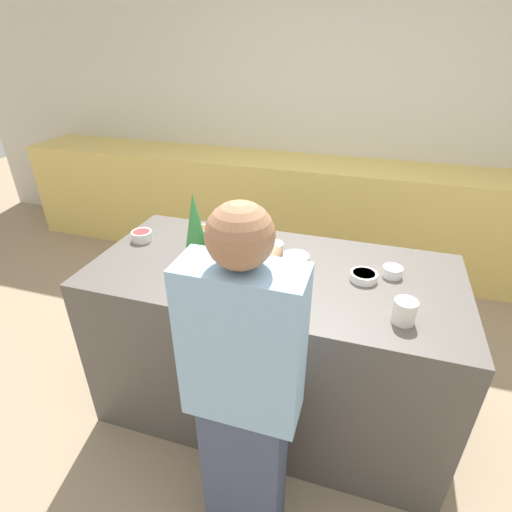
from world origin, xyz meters
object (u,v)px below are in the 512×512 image
Objects in this scene: candy_bowl_front_corner at (295,259)px; candy_bowl_far_left at (142,235)px; gingerbread_house at (234,247)px; decorative_tree at (195,227)px; candy_bowl_beside_tree at (364,276)px; candy_bowl_center_rear at (264,233)px; candy_bowl_near_tray_right at (392,271)px; person at (244,396)px; candy_bowl_behind_tray at (273,247)px; mug at (404,311)px; baking_tray at (235,269)px; candy_bowl_far_right at (203,231)px.

candy_bowl_front_corner is 0.87m from candy_bowl_far_left.
decorative_tree is at bearing 166.79° from gingerbread_house.
gingerbread_house reaches higher than candy_bowl_front_corner.
candy_bowl_beside_tree is 0.64m from candy_bowl_center_rear.
candy_bowl_near_tray_right is 0.93m from person.
candy_bowl_near_tray_right is 0.06× the size of person.
gingerbread_house is 2.85× the size of candy_bowl_far_left.
gingerbread_house is 3.07× the size of candy_bowl_behind_tray.
candy_bowl_center_rear is at bearing 142.45° from mug.
decorative_tree reaches higher than candy_bowl_near_tray_right.
candy_bowl_center_rear is 0.73m from candy_bowl_near_tray_right.
decorative_tree is 0.88m from person.
baking_tray is 0.68m from person.
candy_bowl_behind_tray reaches higher than baking_tray.
gingerbread_house is 0.21× the size of person.
baking_tray is at bearing -95.29° from candy_bowl_center_rear.
candy_bowl_center_rear is 0.68m from candy_bowl_far_left.
candy_bowl_front_corner is at bearing 10.15° from decorative_tree.
candy_bowl_beside_tree is 1.37× the size of candy_bowl_near_tray_right.
baking_tray is at bearing -44.99° from candy_bowl_far_right.
person is (0.55, -0.91, -0.16)m from candy_bowl_far_right.
decorative_tree is (-0.22, 0.05, 0.05)m from gingerbread_house.
candy_bowl_far_right reaches higher than candy_bowl_near_tray_right.
candy_bowl_near_tray_right is (1.03, -0.13, -0.00)m from candy_bowl_far_right.
candy_bowl_near_tray_right is at bearing 12.93° from gingerbread_house.
candy_bowl_far_right is at bearing 121.04° from person.
person reaches higher than decorative_tree.
candy_bowl_behind_tray is at bearing -7.92° from candy_bowl_far_right.
candy_bowl_center_rear is 1.04m from person.
candy_bowl_center_rear reaches higher than baking_tray.
decorative_tree is at bearing -127.54° from candy_bowl_center_rear.
candy_bowl_beside_tree is at bearing -12.73° from candy_bowl_far_right.
baking_tray is 0.27m from candy_bowl_behind_tray.
gingerbread_house is 2.37× the size of candy_bowl_front_corner.
gingerbread_house is 2.62× the size of candy_bowl_center_rear.
baking_tray is 3.06× the size of candy_bowl_center_rear.
candy_bowl_beside_tree is at bearing 8.72° from baking_tray.
person is (0.12, -0.86, -0.16)m from candy_bowl_behind_tray.
baking_tray is 2.76× the size of candy_bowl_front_corner.
baking_tray is 3.74× the size of candy_bowl_far_right.
baking_tray is at bearing -13.80° from candy_bowl_far_left.
candy_bowl_far_right is 1.00× the size of mug.
person reaches higher than candy_bowl_behind_tray.
gingerbread_house reaches higher than candy_bowl_far_left.
gingerbread_house is 3.20× the size of candy_bowl_far_right.
candy_bowl_far_right is 0.96× the size of candy_bowl_behind_tray.
candy_bowl_center_rear is 1.17× the size of candy_bowl_behind_tray.
baking_tray is 3.58× the size of candy_bowl_behind_tray.
decorative_tree is at bearing -177.23° from candy_bowl_beside_tree.
candy_bowl_front_corner is 1.30× the size of candy_bowl_behind_tray.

